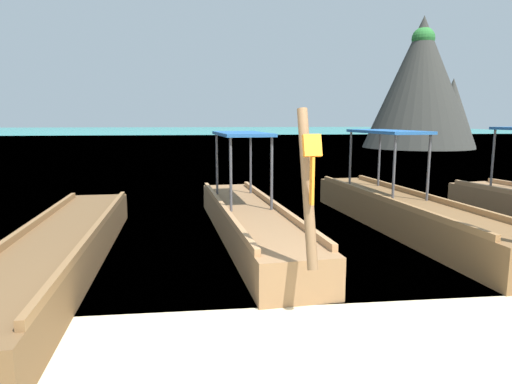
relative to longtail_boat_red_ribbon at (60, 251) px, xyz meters
name	(u,v)px	position (x,y,z in m)	size (l,w,h in m)	color
ground	(295,356)	(2.93, -2.80, -0.29)	(120.00, 120.00, 0.00)	beige
sea_water	(209,135)	(2.93, 58.33, -0.28)	(120.00, 120.00, 0.00)	teal
longtail_boat_red_ribbon	(60,251)	(0.00, 0.00, 0.00)	(1.42, 7.53, 2.38)	brown
longtail_boat_orange_ribbon	(250,220)	(2.95, 1.47, 0.06)	(1.68, 6.74, 2.33)	olive
longtail_boat_pink_ribbon	(404,212)	(6.06, 1.69, 0.09)	(1.68, 7.11, 2.61)	brown
karst_rock	(424,86)	(19.05, 26.95, 4.42)	(9.30, 8.38, 9.85)	#383833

